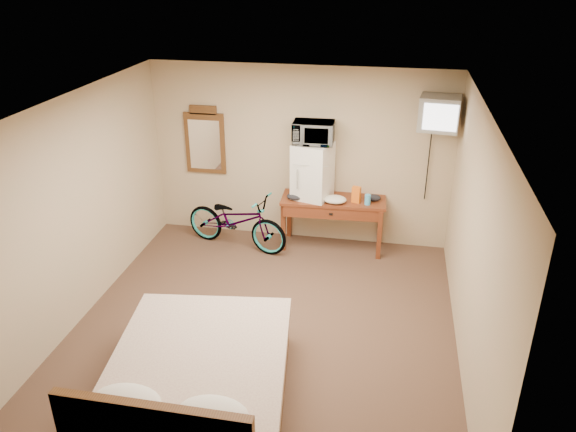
% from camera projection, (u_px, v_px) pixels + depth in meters
% --- Properties ---
extents(room, '(4.60, 4.64, 2.50)m').
position_uv_depth(room, '(262.00, 226.00, 5.79)').
color(room, '#513628').
rests_on(room, ground).
extents(desk, '(1.45, 0.62, 0.75)m').
position_uv_depth(desk, '(333.00, 207.00, 7.74)').
color(desk, maroon).
rests_on(desk, floor).
extents(mini_fridge, '(0.57, 0.56, 0.77)m').
position_uv_depth(mini_fridge, '(313.00, 171.00, 7.61)').
color(mini_fridge, white).
rests_on(mini_fridge, desk).
extents(microwave, '(0.55, 0.38, 0.30)m').
position_uv_depth(microwave, '(313.00, 133.00, 7.38)').
color(microwave, white).
rests_on(microwave, mini_fridge).
extents(snack_bag, '(0.13, 0.09, 0.23)m').
position_uv_depth(snack_bag, '(356.00, 195.00, 7.56)').
color(snack_bag, orange).
rests_on(snack_bag, desk).
extents(blue_cup, '(0.08, 0.08, 0.14)m').
position_uv_depth(blue_cup, '(368.00, 200.00, 7.51)').
color(blue_cup, '#46B3EE').
rests_on(blue_cup, desk).
extents(cloth_cream, '(0.32, 0.24, 0.10)m').
position_uv_depth(cloth_cream, '(335.00, 199.00, 7.57)').
color(cloth_cream, white).
rests_on(cloth_cream, desk).
extents(cloth_dark_a, '(0.24, 0.18, 0.09)m').
position_uv_depth(cloth_dark_a, '(296.00, 196.00, 7.68)').
color(cloth_dark_a, black).
rests_on(cloth_dark_a, desk).
extents(cloth_dark_b, '(0.18, 0.15, 0.08)m').
position_uv_depth(cloth_dark_b, '(374.00, 198.00, 7.65)').
color(cloth_dark_b, black).
rests_on(cloth_dark_b, desk).
extents(crt_television, '(0.53, 0.61, 0.43)m').
position_uv_depth(crt_television, '(439.00, 113.00, 6.96)').
color(crt_television, black).
rests_on(crt_television, room).
extents(wall_mirror, '(0.58, 0.04, 0.99)m').
position_uv_depth(wall_mirror, '(205.00, 141.00, 7.99)').
color(wall_mirror, brown).
rests_on(wall_mirror, room).
extents(bicycle, '(1.64, 0.92, 0.82)m').
position_uv_depth(bicycle, '(236.00, 220.00, 7.88)').
color(bicycle, black).
rests_on(bicycle, floor).
extents(bed, '(1.83, 2.27, 0.90)m').
position_uv_depth(bed, '(196.00, 385.00, 5.02)').
color(bed, brown).
rests_on(bed, floor).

